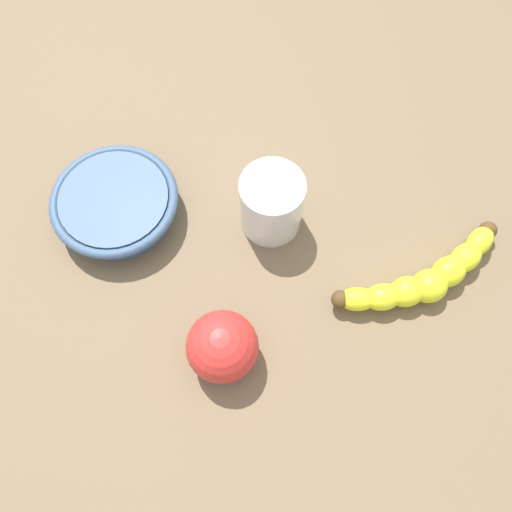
# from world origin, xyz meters

# --- Properties ---
(wooden_tabletop) EXTENTS (1.20, 1.20, 0.03)m
(wooden_tabletop) POSITION_xyz_m (0.00, 0.00, 0.01)
(wooden_tabletop) COLOR brown
(wooden_tabletop) RESTS_ON ground
(banana) EXTENTS (0.11, 0.21, 0.04)m
(banana) POSITION_xyz_m (0.01, -0.17, 0.05)
(banana) COLOR yellow
(banana) RESTS_ON wooden_tabletop
(smoothie_glass) EXTENTS (0.08, 0.08, 0.09)m
(smoothie_glass) POSITION_xyz_m (0.10, 0.01, 0.07)
(smoothie_glass) COLOR silver
(smoothie_glass) RESTS_ON wooden_tabletop
(ceramic_bowl) EXTENTS (0.16, 0.16, 0.04)m
(ceramic_bowl) POSITION_xyz_m (0.11, 0.20, 0.05)
(ceramic_bowl) COLOR #3D5675
(ceramic_bowl) RESTS_ON wooden_tabletop
(apple_fruit) EXTENTS (0.08, 0.08, 0.08)m
(apple_fruit) POSITION_xyz_m (-0.07, 0.06, 0.07)
(apple_fruit) COLOR red
(apple_fruit) RESTS_ON wooden_tabletop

